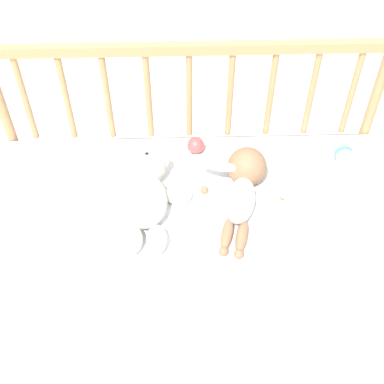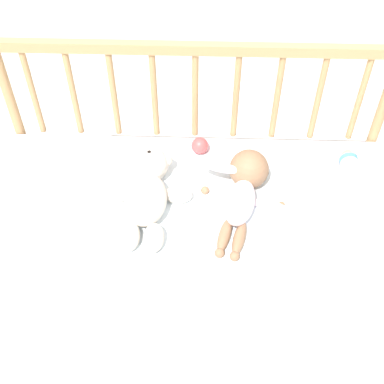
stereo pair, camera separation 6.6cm
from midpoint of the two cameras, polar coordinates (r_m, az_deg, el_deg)
ground_plane at (r=2.16m, az=0.90°, el=-9.56°), size 12.00×12.00×0.00m
crib_mattress at (r=1.95m, az=0.99°, el=-5.72°), size 1.34×0.60×0.50m
crib_rail at (r=1.89m, az=1.35°, el=9.05°), size 1.34×0.04×0.88m
blanket at (r=1.73m, az=1.38°, el=-1.84°), size 0.80×0.49×0.01m
teddy_bear at (r=1.71m, az=-3.73°, el=0.03°), size 0.29×0.39×0.12m
baby at (r=1.73m, az=6.68°, el=0.40°), size 0.29×0.39×0.13m
toy_ball at (r=1.89m, az=1.85°, el=4.96°), size 0.06×0.06×0.06m
baby_bottle at (r=1.90m, az=17.48°, el=2.51°), size 0.06×0.14×0.06m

